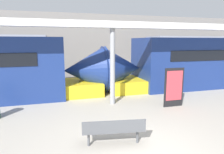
{
  "coord_description": "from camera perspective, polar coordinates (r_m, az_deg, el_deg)",
  "views": [
    {
      "loc": [
        -2.06,
        -4.33,
        2.88
      ],
      "look_at": [
        0.24,
        3.69,
        1.4
      ],
      "focal_mm": 32.0,
      "sensor_mm": 36.0,
      "label": 1
    }
  ],
  "objects": [
    {
      "name": "station_wall",
      "position": [
        15.83,
        -8.64,
        8.58
      ],
      "size": [
        56.0,
        0.2,
        5.0
      ],
      "primitive_type": "cube",
      "color": "gray",
      "rests_on": "ground_plane"
    },
    {
      "name": "support_column_near",
      "position": [
        9.11,
        0.14,
        2.86
      ],
      "size": [
        0.23,
        0.23,
        3.48
      ],
      "primitive_type": "cylinder",
      "color": "gray",
      "rests_on": "ground_plane"
    },
    {
      "name": "poster_board",
      "position": [
        9.29,
        17.26,
        -2.8
      ],
      "size": [
        0.93,
        0.07,
        1.75
      ],
      "color": "black",
      "rests_on": "ground_plane"
    },
    {
      "name": "bench_near",
      "position": [
        5.72,
        0.51,
        -14.62
      ],
      "size": [
        1.79,
        0.7,
        0.79
      ],
      "rotation": [
        0.0,
        0.0,
        -0.15
      ],
      "color": "#4C4F54",
      "rests_on": "ground_plane"
    },
    {
      "name": "canopy_beam",
      "position": [
        9.07,
        0.14,
        14.71
      ],
      "size": [
        28.0,
        0.6,
        0.28
      ],
      "primitive_type": "cube",
      "color": "silver",
      "rests_on": "support_column_near"
    }
  ]
}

